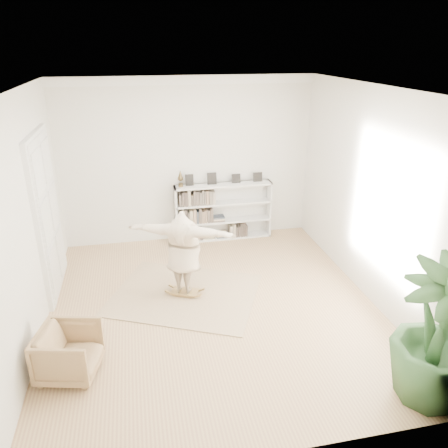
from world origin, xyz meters
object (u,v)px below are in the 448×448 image
armchair (69,352)px  rocker_board (185,292)px  houseplant (438,334)px  person (183,251)px  bookshelf (223,212)px

armchair → rocker_board: armchair is taller
armchair → rocker_board: bearing=-32.7°
armchair → rocker_board: (1.76, 1.70, -0.29)m
rocker_board → houseplant: 4.19m
rocker_board → person: size_ratio=0.28×
bookshelf → rocker_board: size_ratio=4.08×
bookshelf → houseplant: (1.56, -5.37, 0.32)m
person → bookshelf: bearing=-92.1°
person → rocker_board: bearing=88.2°
houseplant → rocker_board: bearing=132.0°
rocker_board → bookshelf: bearing=87.9°
bookshelf → person: (-1.18, -2.33, 0.25)m
bookshelf → armchair: bearing=-126.2°
houseplant → armchair: bearing=163.4°
armchair → person: bearing=-32.7°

